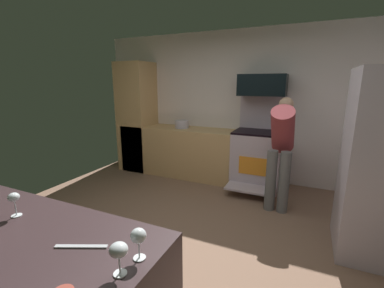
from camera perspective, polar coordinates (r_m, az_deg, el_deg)
name	(u,v)px	position (r m, az deg, el deg)	size (l,w,h in m)	color
ground_plane	(176,242)	(3.08, -3.53, -20.69)	(5.20, 4.80, 0.02)	#81604B
wall_back	(236,107)	(4.77, 9.61, 8.16)	(5.20, 0.12, 2.60)	silver
lower_cabinet_run	(182,151)	(4.89, -2.12, -1.65)	(2.40, 0.60, 0.90)	tan
cabinet_column	(137,117)	(5.29, -11.96, 5.83)	(0.60, 0.60, 2.10)	tan
oven_range	(257,157)	(4.44, 14.16, -2.82)	(0.76, 0.98, 1.51)	#C0B0BD
microwave	(262,85)	(4.37, 15.27, 12.44)	(0.74, 0.38, 0.34)	black
person_cook	(281,145)	(3.69, 19.08, -0.19)	(0.31, 0.63, 1.52)	slate
wine_glass_mid	(138,237)	(1.30, -11.74, -19.44)	(0.08, 0.08, 0.16)	silver
wine_glass_far	(119,251)	(1.23, -15.89, -21.80)	(0.08, 0.08, 0.15)	silver
wine_glass_extra	(14,199)	(1.96, -34.63, -9.94)	(0.07, 0.07, 0.16)	silver
knife_paring	(81,246)	(1.52, -23.25, -20.06)	(0.27, 0.02, 0.01)	#B7BABF
stock_pot	(182,124)	(4.79, -2.27, 4.39)	(0.26, 0.26, 0.14)	#BDB5C5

